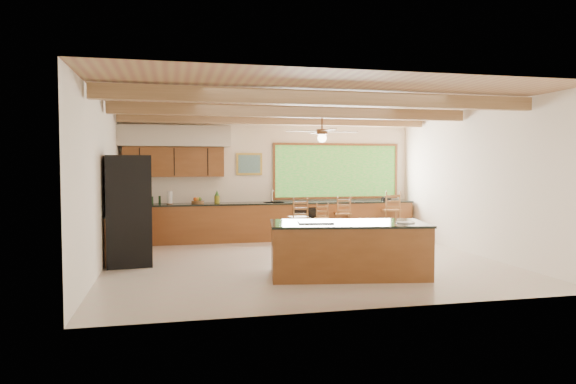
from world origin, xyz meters
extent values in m
plane|color=beige|center=(0.00, 0.00, 0.00)|extent=(7.20, 7.20, 0.00)
cube|color=white|center=(0.00, 3.25, 1.50)|extent=(7.20, 0.04, 3.00)
cube|color=white|center=(0.00, -3.25, 1.50)|extent=(7.20, 0.04, 3.00)
cube|color=white|center=(-3.60, 0.00, 1.50)|extent=(0.04, 6.50, 3.00)
cube|color=white|center=(3.60, 0.00, 1.50)|extent=(0.04, 6.50, 3.00)
cube|color=#9D7D4E|center=(0.00, 0.00, 3.00)|extent=(7.20, 6.50, 0.04)
cube|color=#9E784F|center=(0.00, -1.60, 2.86)|extent=(7.10, 0.15, 0.22)
cube|color=#9E784F|center=(0.00, 0.50, 2.86)|extent=(7.10, 0.15, 0.22)
cube|color=#9E784F|center=(0.00, 2.30, 2.86)|extent=(7.10, 0.15, 0.22)
cube|color=brown|center=(-2.35, 3.06, 1.90)|extent=(2.30, 0.35, 0.70)
cube|color=beige|center=(-2.35, 2.99, 2.50)|extent=(2.60, 0.50, 0.48)
cylinder|color=#FFEABF|center=(-3.05, 2.99, 2.27)|extent=(0.10, 0.10, 0.01)
cylinder|color=#FFEABF|center=(-1.65, 2.99, 2.27)|extent=(0.10, 0.10, 0.01)
cube|color=#68A53B|center=(1.70, 3.22, 1.67)|extent=(3.20, 0.04, 1.30)
cube|color=#B69137|center=(-0.55, 3.22, 1.85)|extent=(0.64, 0.03, 0.54)
cube|color=#447B63|center=(-0.55, 3.20, 1.85)|extent=(0.54, 0.01, 0.44)
cube|color=brown|center=(0.00, 2.91, 0.44)|extent=(7.00, 0.65, 0.88)
cube|color=black|center=(0.00, 2.91, 0.90)|extent=(7.04, 0.69, 0.04)
cube|color=brown|center=(-3.26, 1.35, 0.44)|extent=(0.65, 2.35, 0.88)
cube|color=black|center=(-3.26, 1.35, 0.90)|extent=(0.69, 2.39, 0.04)
cube|color=black|center=(0.70, 2.58, 0.42)|extent=(0.60, 0.02, 0.78)
cube|color=silver|center=(0.00, 2.91, 0.91)|extent=(0.50, 0.38, 0.03)
cylinder|color=silver|center=(0.00, 3.11, 1.07)|extent=(0.03, 0.03, 0.30)
cylinder|color=silver|center=(0.00, 3.01, 1.20)|extent=(0.03, 0.20, 0.03)
cylinder|color=silver|center=(-2.46, 2.91, 1.07)|extent=(0.12, 0.12, 0.29)
cylinder|color=#1A3B17|center=(-2.86, 2.94, 1.01)|extent=(0.05, 0.05, 0.18)
cylinder|color=#1A3B17|center=(-2.69, 3.03, 1.01)|extent=(0.05, 0.05, 0.19)
cube|color=black|center=(2.92, 2.90, 0.97)|extent=(0.22, 0.18, 0.10)
cube|color=brown|center=(0.40, -1.34, 0.42)|extent=(2.66, 1.56, 0.85)
cube|color=black|center=(0.40, -1.34, 0.87)|extent=(2.70, 1.60, 0.04)
cube|color=black|center=(-0.13, -1.25, 0.89)|extent=(0.62, 0.53, 0.02)
cylinder|color=silver|center=(1.28, -1.62, 0.89)|extent=(0.31, 0.31, 0.02)
cube|color=black|center=(-3.18, 0.40, 1.00)|extent=(0.85, 0.83, 2.00)
cube|color=silver|center=(-2.80, 0.40, 1.00)|extent=(0.03, 0.06, 1.84)
cube|color=brown|center=(0.31, 1.65, 0.67)|extent=(0.40, 0.40, 0.04)
cylinder|color=brown|center=(0.15, 1.50, 0.32)|extent=(0.04, 0.04, 0.65)
cylinder|color=brown|center=(0.46, 1.50, 0.32)|extent=(0.04, 0.04, 0.65)
cylinder|color=brown|center=(0.15, 1.81, 0.32)|extent=(0.04, 0.04, 0.65)
cylinder|color=brown|center=(0.46, 1.81, 0.32)|extent=(0.04, 0.04, 0.65)
cube|color=brown|center=(1.04, 2.30, 0.57)|extent=(0.40, 0.40, 0.04)
cylinder|color=brown|center=(0.90, 2.17, 0.27)|extent=(0.03, 0.03, 0.55)
cylinder|color=brown|center=(1.17, 2.17, 0.27)|extent=(0.03, 0.03, 0.55)
cylinder|color=brown|center=(0.90, 2.44, 0.27)|extent=(0.03, 0.03, 0.55)
cylinder|color=brown|center=(1.17, 2.44, 0.27)|extent=(0.03, 0.03, 0.55)
cube|color=brown|center=(1.61, 2.45, 0.65)|extent=(0.45, 0.45, 0.04)
cylinder|color=brown|center=(1.46, 2.30, 0.32)|extent=(0.04, 0.04, 0.63)
cylinder|color=brown|center=(1.76, 2.30, 0.32)|extent=(0.04, 0.04, 0.63)
cylinder|color=brown|center=(1.46, 2.60, 0.32)|extent=(0.04, 0.04, 0.63)
cylinder|color=brown|center=(1.76, 2.60, 0.32)|extent=(0.04, 0.04, 0.63)
cube|color=brown|center=(2.85, 2.45, 0.72)|extent=(0.47, 0.47, 0.04)
cylinder|color=brown|center=(2.68, 2.28, 0.35)|extent=(0.04, 0.04, 0.69)
cylinder|color=brown|center=(3.02, 2.28, 0.35)|extent=(0.04, 0.04, 0.69)
cylinder|color=brown|center=(2.68, 2.62, 0.35)|extent=(0.04, 0.04, 0.69)
cylinder|color=brown|center=(3.02, 2.62, 0.35)|extent=(0.04, 0.04, 0.69)
camera|label=1|loc=(-2.41, -9.27, 1.82)|focal=32.00mm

